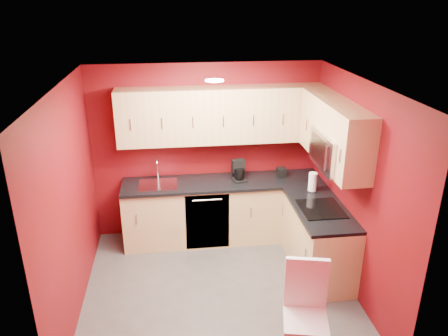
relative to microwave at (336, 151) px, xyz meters
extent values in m
plane|color=#4F4C4A|center=(-1.39, -0.20, -1.66)|extent=(3.20, 3.20, 0.00)
plane|color=white|center=(-1.39, -0.20, 0.84)|extent=(3.20, 3.20, 0.00)
plane|color=maroon|center=(-1.39, 1.30, -0.41)|extent=(3.20, 0.00, 3.20)
plane|color=maroon|center=(-1.39, -1.70, -0.41)|extent=(3.20, 0.00, 3.20)
plane|color=maroon|center=(-2.99, -0.20, -0.41)|extent=(0.00, 3.00, 3.00)
plane|color=maroon|center=(0.21, -0.20, -0.41)|extent=(0.00, 3.00, 3.00)
cube|color=#E6CA83|center=(-1.19, 1.00, -1.22)|extent=(2.80, 0.60, 0.87)
cube|color=#E6CA83|center=(-0.09, 0.05, -1.22)|extent=(0.60, 1.30, 0.87)
cube|color=black|center=(-1.19, 0.99, -0.77)|extent=(2.80, 0.63, 0.04)
cube|color=black|center=(-0.11, 0.04, -0.77)|extent=(0.63, 1.27, 0.04)
cube|color=tan|center=(-1.19, 1.13, 0.17)|extent=(2.80, 0.35, 0.75)
cube|color=tan|center=(0.03, 0.67, 0.17)|extent=(0.35, 0.57, 0.75)
cube|color=tan|center=(0.03, -0.49, 0.17)|extent=(0.35, 0.22, 0.75)
cube|color=tan|center=(0.03, 0.00, 0.38)|extent=(0.35, 0.76, 0.33)
cube|color=silver|center=(0.01, 0.00, 0.00)|extent=(0.40, 0.76, 0.42)
cube|color=black|center=(-0.18, 0.00, 0.00)|extent=(0.02, 0.62, 0.33)
cylinder|color=silver|center=(-0.20, -0.23, 0.00)|extent=(0.02, 0.02, 0.29)
cube|color=black|center=(-0.11, 0.00, -0.74)|extent=(0.50, 0.55, 0.01)
cube|color=silver|center=(-2.09, 0.98, -0.75)|extent=(0.52, 0.42, 0.02)
cylinder|color=silver|center=(-2.09, 1.18, -0.62)|extent=(0.02, 0.02, 0.26)
torus|color=silver|center=(-2.09, 1.11, -0.49)|extent=(0.02, 0.16, 0.16)
cylinder|color=silver|center=(-2.09, 1.04, -0.55)|extent=(0.02, 0.02, 0.12)
cube|color=black|center=(-1.44, 0.71, -1.22)|extent=(0.60, 0.02, 0.82)
cylinder|color=white|center=(-1.39, 0.10, 0.82)|extent=(0.20, 0.20, 0.01)
camera|label=1|loc=(-1.88, -4.55, 1.70)|focal=35.00mm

